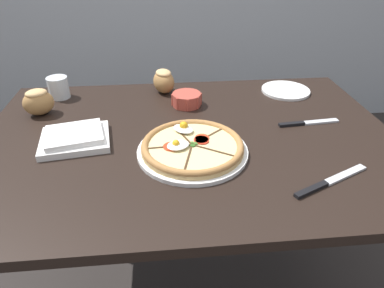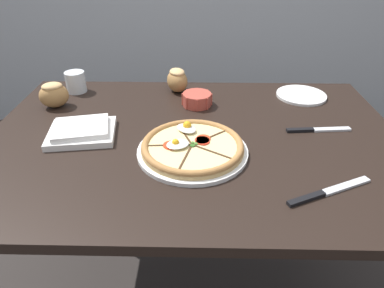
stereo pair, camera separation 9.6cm
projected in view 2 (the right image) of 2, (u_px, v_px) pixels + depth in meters
ground_plane at (193, 288)px, 1.46m from camera, size 12.00×12.00×0.00m
dining_table at (193, 163)px, 1.12m from camera, size 1.29×0.88×0.76m
pizza at (192, 147)px, 0.97m from camera, size 0.32×0.32×0.06m
ramekin_bowl at (197, 99)px, 1.24m from camera, size 0.11×0.11×0.05m
napkin_folded at (82, 131)px, 1.05m from camera, size 0.22×0.19×0.04m
bread_piece_near at (54, 94)px, 1.21m from camera, size 0.12×0.11×0.09m
bread_piece_mid at (177, 80)px, 1.33m from camera, size 0.11×0.12×0.09m
knife_main at (318, 130)px, 1.09m from camera, size 0.21×0.04×0.01m
knife_spare at (329, 191)px, 0.83m from camera, size 0.23×0.12×0.01m
water_glass at (76, 83)px, 1.34m from camera, size 0.08×0.08×0.08m
side_saucer at (301, 95)px, 1.31m from camera, size 0.19×0.19×0.01m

